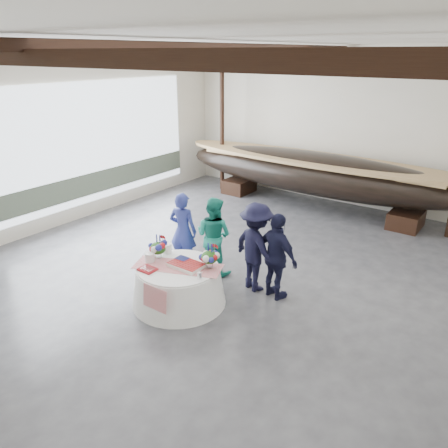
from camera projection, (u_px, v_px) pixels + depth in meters
The scene contains 13 objects.
floor at pixel (216, 274), 9.10m from camera, with size 10.00×12.00×0.01m, color #3D3D42.
wall_back at pixel (339, 127), 12.78m from camera, with size 10.00×0.02×4.50m, color silver.
wall_left at pixel (57, 139), 11.00m from camera, with size 0.02×12.00×4.50m, color silver.
ceiling at pixel (214, 40), 7.44m from camera, with size 10.00×12.00×0.01m, color white.
pavilion_structure at pixel (241, 69), 8.26m from camera, with size 9.80×11.76×4.50m.
open_bay at pixel (93, 149), 11.88m from camera, with size 0.03×7.00×3.20m.
longboat_display at pixel (315, 173), 12.55m from camera, with size 8.80×1.76×1.65m.
banquet_table at pixel (179, 285), 7.93m from camera, with size 1.71×1.71×0.74m.
tabletop_items at pixel (180, 256), 7.86m from camera, with size 1.67×1.10×0.40m.
guest_woman_blue at pixel (183, 231), 9.08m from camera, with size 0.61×0.40×1.66m, color navy.
guest_woman_teal at pixel (214, 235), 8.91m from camera, with size 0.79×0.62×1.63m, color #1A8873.
guest_man_left at pixel (256, 247), 8.23m from camera, with size 1.13×0.65×1.74m, color black.
guest_man_right at pixel (277, 257), 7.94m from camera, with size 0.97×0.41×1.66m, color black.
Camera 1 is at (4.89, -6.43, 4.31)m, focal length 35.00 mm.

